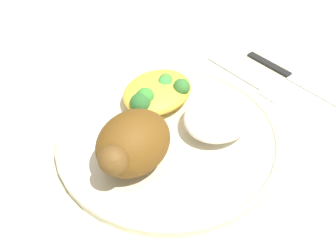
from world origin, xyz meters
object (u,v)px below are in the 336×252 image
at_px(plate, 168,135).
at_px(fork, 247,80).
at_px(mac_cheese_with_broccoli, 156,92).
at_px(knife, 289,75).
at_px(rice_pile, 219,116).
at_px(roasted_chicken, 132,144).

distance_m(plate, fork, 0.17).
distance_m(mac_cheese_with_broccoli, fork, 0.15).
xyz_separation_m(fork, knife, (-0.05, 0.04, 0.00)).
height_order(rice_pile, knife, rice_pile).
distance_m(rice_pile, mac_cheese_with_broccoli, 0.09).
bearing_deg(plate, rice_pile, 140.57).
relative_size(plate, knife, 1.50).
bearing_deg(plate, mac_cheese_with_broccoli, -124.36).
bearing_deg(mac_cheese_with_broccoli, plate, 55.64).
xyz_separation_m(plate, roasted_chicken, (0.07, 0.01, 0.04)).
bearing_deg(roasted_chicken, rice_pile, 163.31).
xyz_separation_m(plate, knife, (-0.23, 0.05, -0.00)).
relative_size(plate, roasted_chicken, 2.84).
bearing_deg(rice_pile, mac_cheese_with_broccoli, -80.32).
distance_m(plate, roasted_chicken, 0.08).
height_order(mac_cheese_with_broccoli, knife, mac_cheese_with_broccoli).
bearing_deg(knife, mac_cheese_with_broccoli, -28.43).
height_order(rice_pile, fork, rice_pile).
relative_size(roasted_chicken, knife, 0.53).
height_order(plate, fork, plate).
bearing_deg(rice_pile, plate, -39.43).
xyz_separation_m(plate, fork, (-0.17, 0.01, -0.01)).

